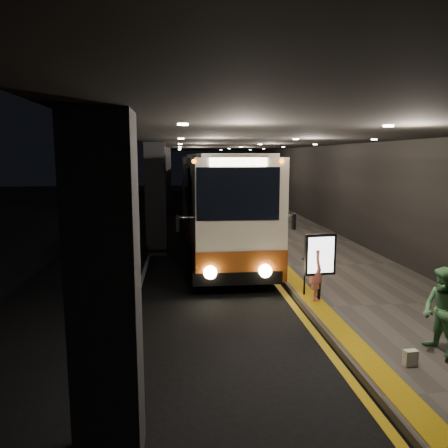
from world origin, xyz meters
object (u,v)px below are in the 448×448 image
coach_second (201,190)px  info_sign (320,256)px  coach_main (218,207)px  bag_plain (410,358)px  stanchion_post (305,277)px  passenger_waiting_green (443,311)px  passenger_boarding (317,268)px

coach_second → info_sign: size_ratio=6.40×
coach_main → info_sign: size_ratio=7.04×
bag_plain → info_sign: bearing=97.8°
info_sign → stanchion_post: (-0.25, 0.50, -0.69)m
bag_plain → stanchion_post: (-0.75, 4.15, 0.35)m
stanchion_post → passenger_waiting_green: bearing=-67.3°
passenger_waiting_green → coach_second: bearing=176.3°
coach_main → stanchion_post: bearing=-75.6°
bag_plain → coach_second: bearing=97.0°
passenger_boarding → passenger_waiting_green: (1.36, -3.33, -0.02)m
passenger_boarding → stanchion_post: size_ratio=1.71×
passenger_boarding → bag_plain: 3.84m
coach_second → bag_plain: bearing=-82.4°
passenger_waiting_green → stanchion_post: passenger_waiting_green is taller
coach_second → passenger_waiting_green: bearing=-80.1°
passenger_waiting_green → info_sign: 3.52m
passenger_waiting_green → bag_plain: passenger_waiting_green is taller
passenger_boarding → coach_second: bearing=22.6°
coach_main → stanchion_post: size_ratio=12.45×
info_sign → stanchion_post: info_sign is taller
coach_main → passenger_waiting_green: bearing=-72.9°
passenger_waiting_green → passenger_boarding: bearing=-170.8°
passenger_boarding → info_sign: bearing=-139.9°
coach_second → bag_plain: size_ratio=38.75×
bag_plain → info_sign: 3.83m
coach_second → passenger_waiting_green: 21.39m
coach_main → bag_plain: coach_main is taller
coach_main → coach_second: bearing=89.4°
coach_main → passenger_waiting_green: 10.69m
coach_second → info_sign: bearing=-82.6°
passenger_boarding → passenger_waiting_green: size_ratio=1.02×
passenger_waiting_green → stanchion_post: size_ratio=1.68×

